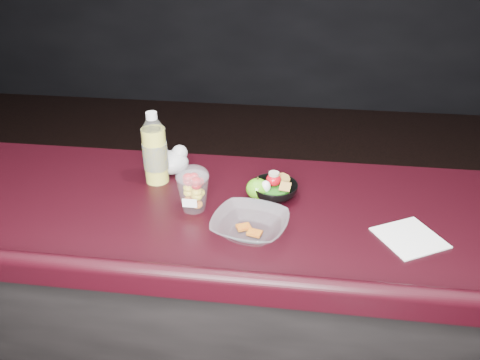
% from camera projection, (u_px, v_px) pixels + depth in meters
% --- Properties ---
extents(counter, '(4.06, 0.71, 1.02)m').
position_uv_depth(counter, '(234.00, 325.00, 1.70)').
color(counter, black).
rests_on(counter, ground).
extents(lemonade_bottle, '(0.08, 0.08, 0.25)m').
position_uv_depth(lemonade_bottle, '(155.00, 153.00, 1.55)').
color(lemonade_bottle, yellow).
rests_on(lemonade_bottle, counter).
extents(fruit_cup, '(0.10, 0.10, 0.14)m').
position_uv_depth(fruit_cup, '(193.00, 188.00, 1.41)').
color(fruit_cup, white).
rests_on(fruit_cup, counter).
extents(green_apple, '(0.07, 0.07, 0.08)m').
position_uv_depth(green_apple, '(257.00, 189.00, 1.49)').
color(green_apple, '#37850F').
rests_on(green_apple, counter).
extents(plastic_bag, '(0.13, 0.11, 0.10)m').
position_uv_depth(plastic_bag, '(171.00, 161.00, 1.64)').
color(plastic_bag, silver).
rests_on(plastic_bag, counter).
extents(snack_bowl, '(0.17, 0.17, 0.08)m').
position_uv_depth(snack_bowl, '(274.00, 189.00, 1.50)').
color(snack_bowl, black).
rests_on(snack_bowl, counter).
extents(takeout_bowl, '(0.25, 0.25, 0.05)m').
position_uv_depth(takeout_bowl, '(250.00, 225.00, 1.32)').
color(takeout_bowl, silver).
rests_on(takeout_bowl, counter).
extents(paper_napkin, '(0.22, 0.22, 0.00)m').
position_uv_depth(paper_napkin, '(410.00, 238.00, 1.31)').
color(paper_napkin, white).
rests_on(paper_napkin, counter).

